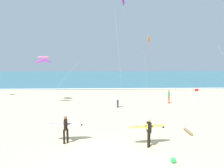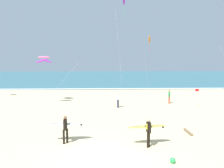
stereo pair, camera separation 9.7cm
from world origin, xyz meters
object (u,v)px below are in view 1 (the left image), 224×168
(surfer_trailing, at_px, (148,128))
(kite_diamond_violet_mid, at_px, (123,6))
(kite_diamond_amber_high, at_px, (149,41))
(bystander_white_top, at_px, (118,100))
(lifeguard_flag, at_px, (195,96))
(bystander_green_top, at_px, (169,97))
(driftwood_log, at_px, (188,132))
(surfer_lead, at_px, (66,126))
(beach_ball, at_px, (173,160))
(kite_arc_rose_near, at_px, (43,60))

(surfer_trailing, height_order, kite_diamond_violet_mid, kite_diamond_violet_mid)
(surfer_trailing, bearing_deg, kite_diamond_violet_mid, 90.39)
(kite_diamond_amber_high, relative_size, bystander_white_top, 5.32)
(lifeguard_flag, bearing_deg, bystander_white_top, 176.29)
(surfer_trailing, xyz_separation_m, bystander_green_top, (5.02, 13.35, -0.24))
(surfer_trailing, relative_size, lifeguard_flag, 1.16)
(kite_diamond_violet_mid, xyz_separation_m, lifeguard_flag, (7.14, -5.12, -10.22))
(driftwood_log, bearing_deg, kite_diamond_violet_mid, 104.06)
(kite_diamond_violet_mid, height_order, driftwood_log, kite_diamond_violet_mid)
(surfer_lead, xyz_separation_m, bystander_green_top, (9.92, 12.55, -0.24))
(beach_ball, height_order, driftwood_log, beach_ball)
(surfer_lead, xyz_separation_m, kite_arc_rose_near, (-4.45, 13.36, 4.00))
(kite_diamond_violet_mid, distance_m, kite_diamond_amber_high, 6.65)
(surfer_trailing, height_order, bystander_white_top, surfer_trailing)
(kite_diamond_amber_high, height_order, beach_ball, kite_diamond_amber_high)
(kite_arc_rose_near, relative_size, bystander_green_top, 3.42)
(surfer_trailing, height_order, bystander_green_top, surfer_trailing)
(surfer_trailing, relative_size, beach_ball, 8.70)
(bystander_white_top, relative_size, bystander_green_top, 1.00)
(beach_ball, bearing_deg, surfer_lead, 150.89)
(lifeguard_flag, height_order, driftwood_log, lifeguard_flag)
(bystander_white_top, bearing_deg, surfer_lead, -110.20)
(kite_diamond_violet_mid, distance_m, bystander_white_top, 11.66)
(kite_diamond_violet_mid, bearing_deg, lifeguard_flag, -35.64)
(lifeguard_flag, distance_m, beach_ball, 14.60)
(kite_diamond_violet_mid, distance_m, driftwood_log, 18.02)
(surfer_lead, relative_size, lifeguard_flag, 1.09)
(kite_arc_rose_near, xyz_separation_m, lifeguard_flag, (16.39, -3.38, -3.79))
(kite_arc_rose_near, distance_m, lifeguard_flag, 17.15)
(kite_arc_rose_near, bearing_deg, surfer_trailing, -56.56)
(kite_diamond_amber_high, relative_size, beach_ball, 30.24)
(kite_arc_rose_near, relative_size, bystander_white_top, 3.42)
(kite_diamond_violet_mid, relative_size, lifeguard_flag, 6.03)
(kite_diamond_violet_mid, height_order, beach_ball, kite_diamond_violet_mid)
(surfer_trailing, xyz_separation_m, kite_diamond_violet_mid, (-0.11, 15.90, 10.44))
(surfer_trailing, bearing_deg, surfer_lead, 170.77)
(kite_arc_rose_near, xyz_separation_m, kite_diamond_amber_high, (13.16, 5.43, 2.52))
(surfer_lead, relative_size, driftwood_log, 1.59)
(bystander_green_top, bearing_deg, kite_arc_rose_near, 176.76)
(surfer_trailing, xyz_separation_m, kite_diamond_amber_high, (3.81, 19.59, 6.53))
(kite_arc_rose_near, distance_m, bystander_green_top, 15.00)
(surfer_trailing, distance_m, driftwood_log, 4.15)
(kite_diamond_amber_high, bearing_deg, kite_diamond_violet_mid, -136.74)
(surfer_lead, xyz_separation_m, beach_ball, (5.70, -3.17, -0.91))
(kite_diamond_amber_high, xyz_separation_m, beach_ball, (-3.00, -21.96, -7.43))
(bystander_green_top, height_order, beach_ball, bystander_green_top)
(kite_arc_rose_near, height_order, lifeguard_flag, kite_arc_rose_near)
(surfer_lead, height_order, lifeguard_flag, lifeguard_flag)
(kite_diamond_violet_mid, distance_m, beach_ball, 21.54)
(kite_arc_rose_near, distance_m, kite_diamond_amber_high, 14.45)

